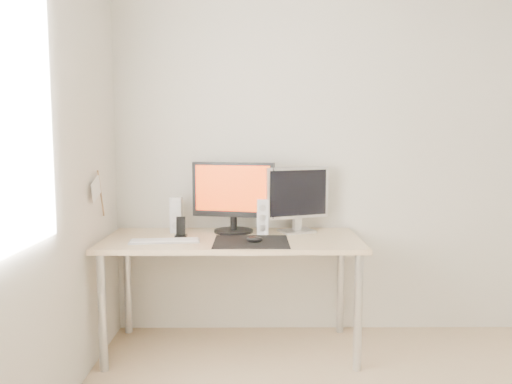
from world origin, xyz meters
name	(u,v)px	position (x,y,z in m)	size (l,w,h in m)	color
wall_back	(368,153)	(0.00, 1.75, 1.25)	(3.50, 3.50, 0.00)	beige
mousepad	(251,242)	(-0.81, 1.25, 0.73)	(0.45, 0.40, 0.00)	black
mouse	(254,240)	(-0.79, 1.22, 0.75)	(0.10, 0.06, 0.04)	black
desk	(232,250)	(-0.93, 1.38, 0.65)	(1.60, 0.70, 0.73)	#D1B587
main_monitor	(233,194)	(-0.93, 1.56, 0.98)	(0.55, 0.31, 0.47)	black
second_monitor	(297,196)	(-0.51, 1.56, 0.97)	(0.43, 0.23, 0.43)	silver
speaker_left	(176,215)	(-1.31, 1.57, 0.85)	(0.07, 0.09, 0.23)	silver
speaker_right	(263,217)	(-0.74, 1.50, 0.85)	(0.07, 0.09, 0.23)	white
keyboard	(165,241)	(-1.33, 1.25, 0.74)	(0.43, 0.16, 0.02)	#B5B5B7
phone_dock	(181,231)	(-1.26, 1.41, 0.77)	(0.07, 0.06, 0.13)	black
pennant	(98,190)	(-1.72, 1.24, 1.05)	(0.01, 0.23, 0.29)	#A57F54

